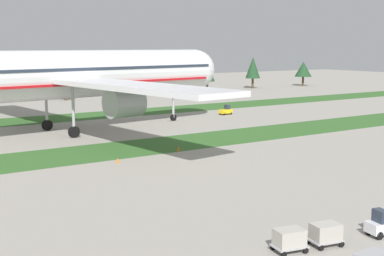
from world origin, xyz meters
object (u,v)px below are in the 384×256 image
object	(u,v)px
cargo_dolly_second	(289,238)
taxiway_marker_1	(118,160)
airliner	(74,74)
cargo_dolly_lead	(326,233)
pushback_tractor	(226,111)
baggage_tug	(383,225)
taxiway_marker_0	(178,149)

from	to	relation	value
cargo_dolly_second	taxiway_marker_1	distance (m)	31.19
airliner	cargo_dolly_lead	xyz separation A→B (m)	(-3.77, -55.79, -8.24)
cargo_dolly_lead	pushback_tractor	distance (m)	70.30
pushback_tractor	cargo_dolly_lead	bearing A→B (deg)	141.31
airliner	cargo_dolly_second	world-z (taller)	airliner
taxiway_marker_1	airliner	bearing A→B (deg)	80.00
baggage_tug	taxiway_marker_1	xyz separation A→B (m)	(-5.43, 32.58, -0.53)
pushback_tractor	taxiway_marker_1	size ratio (longest dim) A/B	4.80
baggage_tug	airliner	bearing A→B (deg)	-168.00
airliner	baggage_tug	world-z (taller)	airliner
pushback_tractor	taxiway_marker_1	distance (m)	46.74
taxiway_marker_0	cargo_dolly_second	bearing A→B (deg)	-109.90
cargo_dolly_lead	taxiway_marker_1	xyz separation A→B (m)	(-0.49, 31.63, -0.63)
airliner	cargo_dolly_lead	bearing A→B (deg)	-11.10
baggage_tug	pushback_tractor	bearing A→B (deg)	163.30
cargo_dolly_second	taxiway_marker_1	size ratio (longest dim) A/B	4.27
cargo_dolly_lead	cargo_dolly_second	bearing A→B (deg)	-90.00
cargo_dolly_lead	cargo_dolly_second	size ratio (longest dim) A/B	1.00
baggage_tug	taxiway_marker_1	size ratio (longest dim) A/B	4.90
baggage_tug	cargo_dolly_lead	xyz separation A→B (m)	(-4.94, 0.94, 0.10)
airliner	baggage_tug	xyz separation A→B (m)	(1.17, -56.73, -8.35)
pushback_tractor	taxiway_marker_1	xyz separation A→B (m)	(-37.17, -28.34, -0.53)
airliner	cargo_dolly_second	bearing A→B (deg)	-14.07
baggage_tug	cargo_dolly_second	xyz separation A→B (m)	(-7.78, 1.49, 0.10)
cargo_dolly_lead	taxiway_marker_1	size ratio (longest dim) A/B	4.27
airliner	pushback_tractor	bearing A→B (deg)	90.00
airliner	baggage_tug	bearing A→B (deg)	-6.06
pushback_tractor	cargo_dolly_second	bearing A→B (deg)	139.13
baggage_tug	cargo_dolly_second	distance (m)	7.93
pushback_tractor	taxiway_marker_0	world-z (taller)	pushback_tractor
taxiway_marker_1	baggage_tug	bearing A→B (deg)	-80.54
airliner	pushback_tractor	xyz separation A→B (m)	(32.91, 4.18, -8.35)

